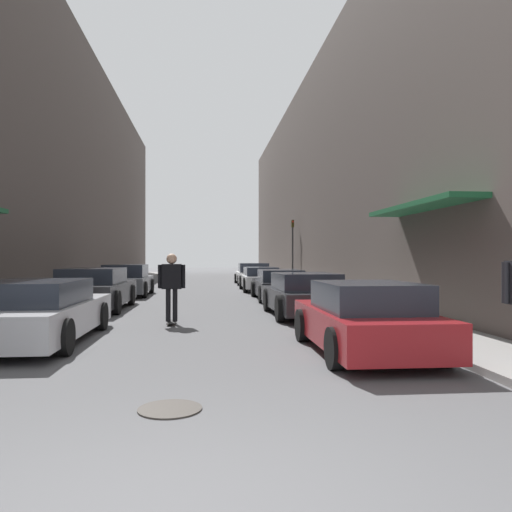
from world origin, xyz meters
name	(u,v)px	position (x,y,z in m)	size (l,w,h in m)	color
ground	(199,293)	(0.00, 19.91, 0.00)	(109.50, 109.50, 0.00)	#515154
curb_strip_left	(108,286)	(-5.03, 24.89, 0.06)	(1.80, 49.77, 0.12)	gray
curb_strip_right	(290,285)	(5.03, 24.89, 0.06)	(1.80, 49.77, 0.12)	gray
building_row_left	(53,166)	(-7.93, 24.88, 6.57)	(4.90, 49.77, 13.15)	#564C47
building_row_right	(340,182)	(7.93, 24.88, 5.98)	(4.90, 49.77, 11.97)	#564C47
parked_car_left_0	(36,312)	(-3.01, 7.08, 0.59)	(2.07, 4.80, 1.21)	#B7B7BC
parked_car_left_1	(94,289)	(-3.20, 13.10, 0.65)	(2.04, 4.70, 1.32)	#232326
parked_car_left_2	(126,281)	(-3.10, 18.86, 0.65)	(2.01, 4.19, 1.35)	#515459
parked_car_right_0	(365,319)	(3.03, 5.38, 0.60)	(1.89, 4.06, 1.23)	maroon
parked_car_right_1	(304,295)	(3.06, 10.85, 0.60)	(1.96, 4.26, 1.22)	#232326
parked_car_right_2	(279,285)	(3.16, 16.29, 0.58)	(1.91, 4.83, 1.18)	black
parked_car_right_3	(260,279)	(2.99, 21.49, 0.58)	(1.88, 4.23, 1.17)	silver
parked_car_right_4	(253,274)	(3.19, 27.40, 0.62)	(2.08, 4.68, 1.30)	silver
skateboarder	(172,281)	(-0.55, 9.45, 1.08)	(0.67, 0.78, 1.75)	black
manhole_cover	(170,409)	(-0.10, 2.48, 0.01)	(0.70, 0.70, 0.02)	#332D28
traffic_light	(293,244)	(5.61, 27.16, 2.46)	(0.16, 0.22, 3.83)	#2D2D2D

